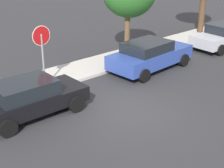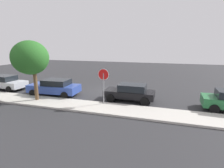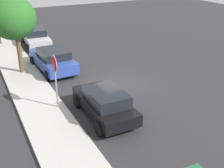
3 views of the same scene
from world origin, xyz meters
name	(u,v)px [view 1 (image 1 of 3)]	position (x,y,z in m)	size (l,w,h in m)	color
ground_plane	(127,112)	(0.00, 0.00, 0.00)	(60.00, 60.00, 0.00)	#2D2D30
sidewalk_curb	(59,76)	(0.00, 4.67, 0.07)	(32.00, 2.22, 0.14)	beige
stop_sign	(42,46)	(-1.19, 3.93, 1.95)	(0.84, 0.08, 2.81)	gray
parked_car_black	(30,97)	(-2.87, 2.17, 0.73)	(4.07, 1.99, 1.40)	black
parked_car_blue	(150,55)	(4.05, 2.60, 0.76)	(4.67, 2.26, 1.47)	#2D479E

